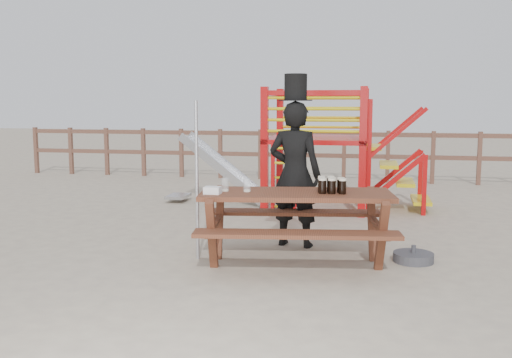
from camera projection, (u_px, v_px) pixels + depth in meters
name	position (u px, v px, depth m)	size (l,w,h in m)	color
ground	(270.00, 260.00, 6.72)	(60.00, 60.00, 0.00)	#B2A58B
back_fence	(323.00, 150.00, 13.42)	(15.09, 0.09, 1.20)	brown
playground_fort	(313.00, 147.00, 10.03)	(4.71, 1.84, 2.10)	#B50C0C
picnic_table	(296.00, 219.00, 6.50)	(2.36, 1.80, 0.84)	brown
man_with_hat	(295.00, 170.00, 7.27)	(0.74, 0.55, 2.20)	black
metal_pole	(197.00, 181.00, 6.66)	(0.04, 0.04, 1.87)	#B2B2B7
parasol_base	(413.00, 257.00, 6.64)	(0.47, 0.47, 0.20)	#3D3D42
paper_bag	(213.00, 190.00, 6.33)	(0.18, 0.14, 0.08)	white
stout_pints	(330.00, 185.00, 6.40)	(0.33, 0.29, 0.17)	black
empty_glasses	(236.00, 185.00, 6.50)	(0.34, 0.09, 0.15)	silver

